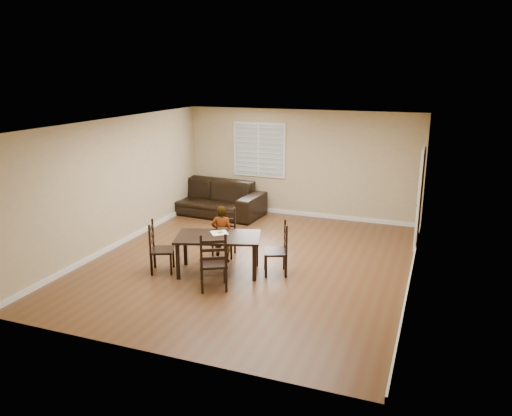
# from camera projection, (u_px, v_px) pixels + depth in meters

# --- Properties ---
(ground) EXTENTS (7.00, 7.00, 0.00)m
(ground) POSITION_uv_depth(u_px,v_px,m) (251.00, 262.00, 9.77)
(ground) COLOR brown
(ground) RESTS_ON ground
(room) EXTENTS (6.04, 7.04, 2.72)m
(room) POSITION_uv_depth(u_px,v_px,m) (256.00, 170.00, 9.44)
(room) COLOR tan
(room) RESTS_ON ground
(dining_table) EXTENTS (1.71, 1.27, 0.71)m
(dining_table) POSITION_uv_depth(u_px,v_px,m) (218.00, 240.00, 9.11)
(dining_table) COLOR black
(dining_table) RESTS_ON ground
(chair_near) EXTENTS (0.50, 0.48, 0.97)m
(chair_near) POSITION_uv_depth(u_px,v_px,m) (225.00, 233.00, 10.09)
(chair_near) COLOR black
(chair_near) RESTS_ON ground
(chair_far) EXTENTS (0.61, 0.60, 1.03)m
(chair_far) POSITION_uv_depth(u_px,v_px,m) (214.00, 265.00, 8.36)
(chair_far) COLOR black
(chair_far) RESTS_ON ground
(chair_left) EXTENTS (0.55, 0.56, 0.97)m
(chair_left) POSITION_uv_depth(u_px,v_px,m) (156.00, 249.00, 9.20)
(chair_left) COLOR black
(chair_left) RESTS_ON ground
(chair_right) EXTENTS (0.55, 0.56, 0.98)m
(chair_right) POSITION_uv_depth(u_px,v_px,m) (282.00, 251.00, 9.10)
(chair_right) COLOR black
(chair_right) RESTS_ON ground
(child) EXTENTS (0.46, 0.35, 1.14)m
(child) POSITION_uv_depth(u_px,v_px,m) (222.00, 234.00, 9.65)
(child) COLOR gray
(child) RESTS_ON ground
(napkin) EXTENTS (0.41, 0.41, 0.00)m
(napkin) POSITION_uv_depth(u_px,v_px,m) (219.00, 233.00, 9.25)
(napkin) COLOR silver
(napkin) RESTS_ON dining_table
(donut) EXTENTS (0.11, 0.11, 0.04)m
(donut) POSITION_uv_depth(u_px,v_px,m) (220.00, 232.00, 9.24)
(donut) COLOR #D2964B
(donut) RESTS_ON napkin
(sofa) EXTENTS (3.07, 1.40, 0.87)m
(sofa) POSITION_uv_depth(u_px,v_px,m) (207.00, 197.00, 13.00)
(sofa) COLOR black
(sofa) RESTS_ON ground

